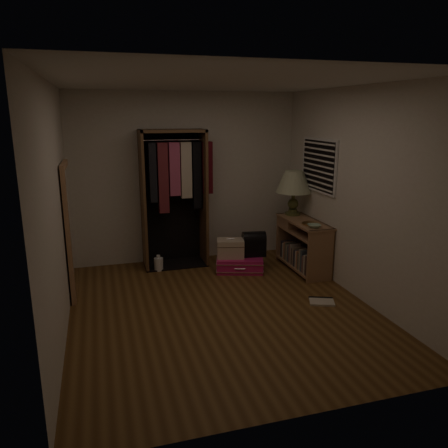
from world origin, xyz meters
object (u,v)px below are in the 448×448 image
Objects in this scene: console_bookshelf at (302,243)px; floor_mirror at (70,230)px; open_wardrobe at (176,186)px; pink_suitcase at (240,263)px; black_bag at (254,243)px; train_case at (230,248)px; table_lamp at (294,183)px; white_jug at (159,264)px.

floor_mirror is (-3.24, -0.04, 0.46)m from console_bookshelf.
open_wardrobe is (-1.74, 0.73, 0.83)m from console_bookshelf.
black_bag is at bearing 18.00° from pink_suitcase.
floor_mirror is 2.60m from black_bag.
black_bag is (0.36, -0.02, 0.05)m from train_case.
pink_suitcase is (2.33, 0.22, -0.74)m from floor_mirror.
open_wardrobe is at bearing 27.25° from floor_mirror.
floor_mirror is 3.29m from table_lamp.
open_wardrobe is 1.72m from floor_mirror.
table_lamp reaches higher than train_case.
pink_suitcase is 1.21m from white_jug.
open_wardrobe is 2.53× the size of pink_suitcase.
train_case is 1.10m from white_jug.
black_bag reaches higher than train_case.
console_bookshelf is 2.07m from open_wardrobe.
floor_mirror is at bearing -152.75° from open_wardrobe.
console_bookshelf reaches higher than pink_suitcase.
table_lamp reaches higher than console_bookshelf.
console_bookshelf is 1.38× the size of pink_suitcase.
console_bookshelf is at bearing 0.69° from floor_mirror.
floor_mirror is 4.63× the size of black_bag.
table_lamp is (3.24, 0.40, 0.40)m from floor_mirror.
white_jug is (1.16, 0.55, -0.75)m from floor_mirror.
white_jug reaches higher than pink_suitcase.
floor_mirror is at bearing -157.04° from pink_suitcase.
train_case reaches higher than white_jug.
black_bag reaches higher than pink_suitcase.
floor_mirror is 2.26m from train_case.
console_bookshelf is 0.55× the size of open_wardrobe.
floor_mirror is 3.76× the size of train_case.
floor_mirror is at bearing -172.90° from table_lamp.
console_bookshelf is 4.74× the size of white_jug.
table_lamp is at bearing 89.37° from console_bookshelf.
open_wardrobe reaches higher than table_lamp.
table_lamp is (1.75, -0.37, 0.03)m from open_wardrobe.
pink_suitcase is 2.20× the size of black_bag.
train_case is 1.40m from table_lamp.
open_wardrobe is at bearing 160.69° from black_bag.
white_jug is (-1.16, 0.33, -0.01)m from pink_suitcase.
pink_suitcase is at bearing -168.86° from table_lamp.
open_wardrobe is at bearing 164.22° from pink_suitcase.
black_bag is 0.52× the size of table_lamp.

